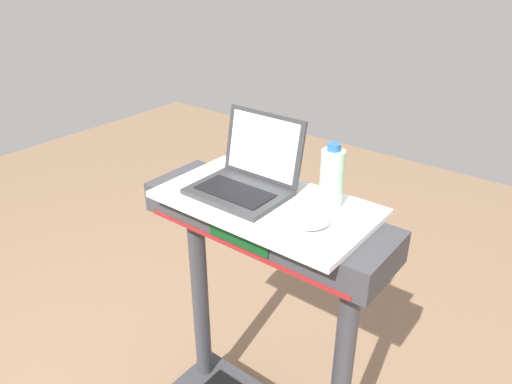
% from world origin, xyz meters
% --- Properties ---
extents(desk_board, '(0.72, 0.41, 0.02)m').
position_xyz_m(desk_board, '(0.00, 0.70, 1.14)').
color(desk_board, white).
rests_on(desk_board, treadmill_base).
extents(laptop, '(0.32, 0.28, 0.25)m').
position_xyz_m(laptop, '(-0.10, 0.72, 1.20)').
color(laptop, '#2D2D30').
rests_on(laptop, desk_board).
extents(computer_mouse, '(0.10, 0.12, 0.03)m').
position_xyz_m(computer_mouse, '(0.22, 0.65, 1.17)').
color(computer_mouse, '#B2B2B7').
rests_on(computer_mouse, desk_board).
extents(water_bottle, '(0.08, 0.08, 0.21)m').
position_xyz_m(water_bottle, '(0.19, 0.80, 1.25)').
color(water_bottle, '#9EDBB2').
rests_on(water_bottle, desk_board).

